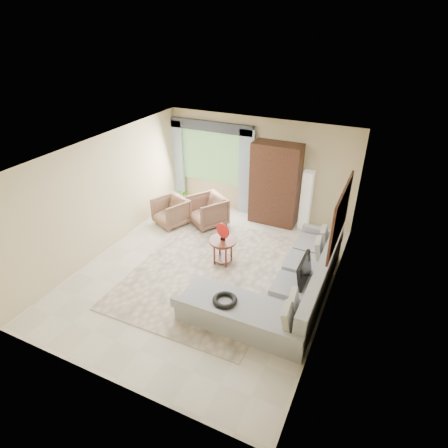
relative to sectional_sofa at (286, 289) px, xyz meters
The scene contains 17 objects.
ground 1.81m from the sectional_sofa, behind, with size 6.00×6.00×0.00m, color silver.
area_rug 1.76m from the sectional_sofa, behind, with size 3.00×4.00×0.02m, color beige.
sectional_sofa is the anchor object (origin of this frame).
tv_screen 0.53m from the sectional_sofa, 24.17° to the left, with size 0.06×0.74×0.48m, color black.
garden_hose 1.32m from the sectional_sofa, 127.17° to the right, with size 0.43×0.43×0.09m, color black.
coffee_table 1.72m from the sectional_sofa, 158.77° to the left, with size 0.59×0.59×0.59m.
red_disc 1.80m from the sectional_sofa, 158.77° to the left, with size 0.34×0.34×0.03m, color red.
armchair_left 3.92m from the sectional_sofa, 155.22° to the left, with size 0.75×0.78×0.71m, color #9C7455.
armchair_right 3.38m from the sectional_sofa, 143.08° to the left, with size 0.82×0.84×0.77m, color #865F49.
potted_plant 4.57m from the sectional_sofa, 145.25° to the left, with size 0.52×0.45×0.58m, color #999999.
armoire 3.24m from the sectional_sofa, 113.06° to the left, with size 1.20×0.55×2.10m, color black.
floor_lamp 3.03m from the sectional_sofa, 98.33° to the left, with size 0.24×0.24×1.50m, color silver.
window 4.58m from the sectional_sofa, 134.87° to the left, with size 1.80×0.04×1.40m, color #669E59.
curtain_left 5.25m from the sectional_sofa, 143.84° to the left, with size 0.40×0.08×2.30m, color #9EB7CC.
curtain_right 3.80m from the sectional_sofa, 124.27° to the left, with size 0.40×0.08×2.30m, color #9EB7CC.
valance 4.81m from the sectional_sofa, 135.52° to the left, with size 2.40×0.12×0.26m, color #1E232D.
wall_mirror 1.70m from the sectional_sofa, 37.80° to the left, with size 0.05×1.70×1.05m.
Camera 1 is at (3.06, -5.63, 4.79)m, focal length 30.00 mm.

